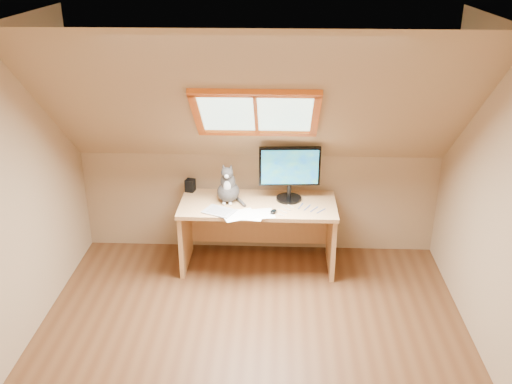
{
  "coord_description": "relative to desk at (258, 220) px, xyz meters",
  "views": [
    {
      "loc": [
        0.19,
        -3.42,
        2.89
      ],
      "look_at": [
        0.0,
        1.0,
        0.94
      ],
      "focal_mm": 40.0,
      "sensor_mm": 36.0,
      "label": 1
    }
  ],
  "objects": [
    {
      "name": "room_shell",
      "position": [
        -0.0,
        -1.54,
        0.98
      ],
      "size": [
        3.52,
        3.52,
        2.41
      ],
      "color": "tan",
      "rests_on": "ground"
    },
    {
      "name": "desk_speaker",
      "position": [
        -0.67,
        0.19,
        0.27
      ],
      "size": [
        0.1,
        0.1,
        0.12
      ],
      "primitive_type": "cube",
      "rotation": [
        0.0,
        0.0,
        -0.24
      ],
      "color": "black",
      "rests_on": "desk"
    },
    {
      "name": "desk",
      "position": [
        0.0,
        0.0,
        0.0
      ],
      "size": [
        1.45,
        0.64,
        0.66
      ],
      "color": "tan",
      "rests_on": "ground"
    },
    {
      "name": "graphics_tablet",
      "position": [
        -0.34,
        -0.27,
        0.22
      ],
      "size": [
        0.33,
        0.29,
        0.01
      ],
      "primitive_type": "cube",
      "rotation": [
        0.0,
        0.0,
        -0.43
      ],
      "color": "#B2B2B7",
      "rests_on": "desk"
    },
    {
      "name": "cat",
      "position": [
        -0.28,
        -0.03,
        0.35
      ],
      "size": [
        0.22,
        0.26,
        0.39
      ],
      "color": "#3D3936",
      "rests_on": "desk"
    },
    {
      "name": "papers",
      "position": [
        -0.08,
        -0.32,
        0.21
      ],
      "size": [
        0.35,
        0.3,
        0.01
      ],
      "color": "white",
      "rests_on": "desk"
    },
    {
      "name": "monitor",
      "position": [
        0.29,
        0.02,
        0.51
      ],
      "size": [
        0.57,
        0.24,
        0.52
      ],
      "color": "black",
      "rests_on": "desk"
    },
    {
      "name": "cables",
      "position": [
        0.39,
        -0.18,
        0.21
      ],
      "size": [
        0.51,
        0.26,
        0.01
      ],
      "color": "silver",
      "rests_on": "desk"
    },
    {
      "name": "mouse",
      "position": [
        0.15,
        -0.26,
        0.23
      ],
      "size": [
        0.08,
        0.1,
        0.03
      ],
      "primitive_type": "ellipsoid",
      "rotation": [
        0.0,
        0.0,
        -0.37
      ],
      "color": "black",
      "rests_on": "desk"
    },
    {
      "name": "ground",
      "position": [
        -0.0,
        -1.44,
        -0.45
      ],
      "size": [
        3.5,
        3.5,
        0.0
      ],
      "primitive_type": "plane",
      "color": "brown",
      "rests_on": "ground"
    }
  ]
}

